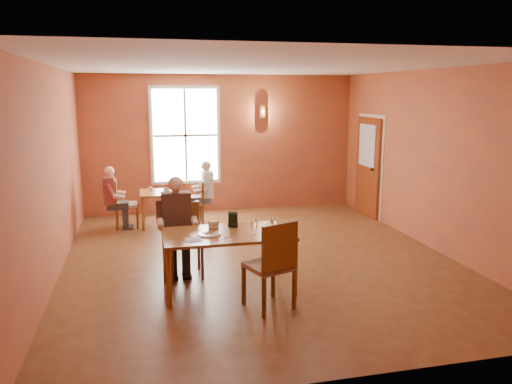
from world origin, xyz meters
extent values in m
cube|color=brown|center=(0.00, 0.00, 0.00)|extent=(6.00, 7.00, 0.01)
cube|color=brown|center=(0.00, 3.50, 1.50)|extent=(6.00, 0.04, 3.00)
cube|color=brown|center=(0.00, -3.50, 1.50)|extent=(6.00, 0.04, 3.00)
cube|color=brown|center=(-3.00, 0.00, 1.50)|extent=(0.04, 7.00, 3.00)
cube|color=brown|center=(3.00, 0.00, 1.50)|extent=(0.04, 7.00, 3.00)
cube|color=white|center=(0.00, 0.00, 3.00)|extent=(6.00, 7.00, 0.04)
cube|color=white|center=(-0.80, 3.45, 1.70)|extent=(1.36, 0.10, 1.96)
cube|color=maroon|center=(2.94, 2.30, 1.05)|extent=(0.12, 1.04, 2.10)
cylinder|color=brown|center=(0.90, 3.40, 2.20)|extent=(0.16, 0.16, 0.28)
cylinder|color=silver|center=(-0.95, -1.17, 0.81)|extent=(0.40, 0.40, 0.04)
cube|color=tan|center=(-0.87, -1.05, 0.86)|extent=(0.13, 0.13, 0.13)
cube|color=black|center=(-0.58, -0.88, 0.90)|extent=(0.14, 0.11, 0.21)
cube|color=white|center=(-0.78, -1.38, 0.80)|extent=(0.23, 0.08, 0.00)
cube|color=white|center=(-1.17, -1.35, 0.80)|extent=(0.21, 0.21, 0.01)
cube|color=black|center=(-0.16, -1.43, 0.80)|extent=(0.14, 0.14, 0.02)
imported|color=white|center=(-1.30, 2.36, 0.73)|extent=(0.15, 0.15, 0.10)
imported|color=silver|center=(-1.59, 2.57, 0.72)|extent=(0.10, 0.10, 0.08)
camera|label=1|loc=(-1.79, -7.40, 2.61)|focal=35.00mm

